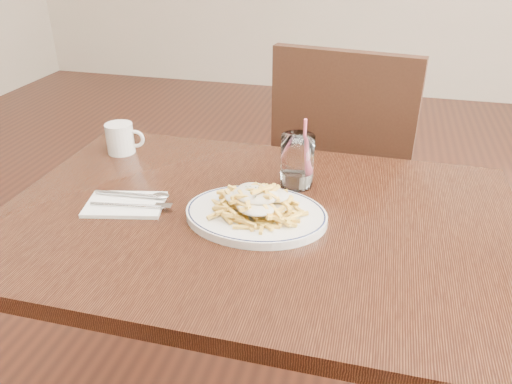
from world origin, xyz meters
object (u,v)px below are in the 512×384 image
(loaded_fries, at_px, (256,199))
(fries_plate, at_px, (256,215))
(chair_far, at_px, (345,167))
(water_glass, at_px, (297,164))
(coffee_mug, at_px, (121,138))
(table, at_px, (256,242))

(loaded_fries, bearing_deg, fries_plate, 0.00)
(chair_far, distance_m, fries_plate, 0.74)
(water_glass, relative_size, coffee_mug, 1.65)
(table, distance_m, chair_far, 0.71)
(water_glass, bearing_deg, table, -111.25)
(chair_far, bearing_deg, water_glass, -99.95)
(chair_far, relative_size, fries_plate, 2.88)
(table, relative_size, water_glass, 6.48)
(fries_plate, distance_m, loaded_fries, 0.04)
(water_glass, height_order, coffee_mug, water_glass)
(fries_plate, bearing_deg, loaded_fries, 0.00)
(fries_plate, xyz_separation_m, coffee_mug, (-0.48, 0.27, 0.03))
(table, height_order, chair_far, chair_far)
(fries_plate, distance_m, water_glass, 0.20)
(table, relative_size, chair_far, 1.19)
(chair_far, height_order, fries_plate, chair_far)
(loaded_fries, distance_m, coffee_mug, 0.55)
(chair_far, bearing_deg, fries_plate, -102.02)
(water_glass, bearing_deg, loaded_fries, -107.51)
(chair_far, relative_size, loaded_fries, 4.72)
(water_glass, distance_m, coffee_mug, 0.54)
(loaded_fries, height_order, coffee_mug, coffee_mug)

